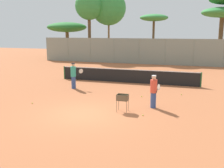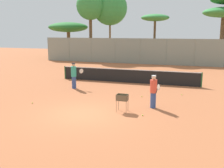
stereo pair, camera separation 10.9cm
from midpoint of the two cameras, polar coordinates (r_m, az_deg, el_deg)
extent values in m
plane|color=#B7663D|center=(12.93, -6.11, -6.52)|extent=(80.00, 80.00, 0.00)
cylinder|color=#26592D|center=(22.36, -10.46, 2.48)|extent=(0.10, 0.10, 1.07)
cylinder|color=#26592D|center=(19.77, 18.67, 0.87)|extent=(0.10, 0.10, 1.07)
cube|color=black|center=(20.39, 3.19, 1.70)|extent=(10.90, 0.01, 1.01)
cube|color=white|center=(20.31, 3.21, 3.19)|extent=(10.90, 0.02, 0.06)
cylinder|color=gray|center=(36.69, -14.08, 7.40)|extent=(0.08, 0.08, 3.07)
cylinder|color=gray|center=(35.14, -9.65, 7.41)|extent=(0.08, 0.08, 3.07)
cylinder|color=gray|center=(33.82, -4.84, 7.37)|extent=(0.08, 0.08, 3.07)
cylinder|color=gray|center=(32.74, 0.31, 7.27)|extent=(0.08, 0.08, 3.07)
cylinder|color=gray|center=(31.94, 5.77, 7.11)|extent=(0.08, 0.08, 3.07)
cylinder|color=gray|center=(31.44, 11.45, 6.87)|extent=(0.08, 0.08, 3.07)
cylinder|color=gray|center=(31.26, 17.24, 6.55)|extent=(0.08, 0.08, 3.07)
cylinder|color=gray|center=(31.39, 23.04, 6.17)|extent=(0.08, 0.08, 3.07)
cube|color=gray|center=(31.65, 8.59, 7.00)|extent=(28.43, 0.01, 3.07)
cylinder|color=brown|center=(33.99, 8.86, 9.03)|extent=(0.29, 0.29, 5.12)
ellipsoid|color=#388E42|center=(34.00, 9.02, 14.07)|extent=(3.50, 3.50, 0.88)
cylinder|color=brown|center=(38.05, -0.79, 9.82)|extent=(0.26, 0.26, 5.65)
sphere|color=#388E42|center=(38.16, -0.81, 16.26)|extent=(4.83, 4.83, 4.83)
cylinder|color=brown|center=(40.24, -9.73, 8.40)|extent=(0.50, 0.50, 3.74)
ellipsoid|color=#28722D|center=(40.19, -9.86, 12.09)|extent=(5.80, 5.80, 1.45)
cylinder|color=brown|center=(36.80, -5.00, 10.10)|extent=(0.42, 0.42, 6.13)
sphere|color=#388E42|center=(36.93, -5.12, 16.61)|extent=(3.76, 3.76, 3.76)
cylinder|color=brown|center=(33.84, 22.40, 8.58)|extent=(0.51, 0.51, 5.45)
ellipsoid|color=#388E42|center=(33.87, 22.85, 14.18)|extent=(4.77, 4.77, 1.19)
cylinder|color=#334C8C|center=(18.54, -8.53, 0.33)|extent=(0.30, 0.30, 0.84)
cylinder|color=teal|center=(18.40, -8.60, 2.69)|extent=(0.37, 0.37, 0.70)
sphere|color=#DBB28C|center=(18.34, -8.64, 4.13)|extent=(0.23, 0.23, 0.23)
cylinder|color=black|center=(18.32, -8.65, 4.43)|extent=(0.24, 0.24, 0.06)
cylinder|color=black|center=(18.33, -7.49, 2.13)|extent=(0.15, 0.05, 0.27)
ellipsoid|color=silver|center=(18.25, -6.95, 2.80)|extent=(0.40, 0.10, 0.43)
cylinder|color=#334C8C|center=(13.93, 8.74, -3.49)|extent=(0.29, 0.29, 0.82)
cylinder|color=#E54C38|center=(13.76, 8.84, -0.48)|extent=(0.36, 0.36, 0.68)
sphere|color=#DBB28C|center=(13.67, 8.89, 1.37)|extent=(0.22, 0.22, 0.22)
cylinder|color=white|center=(13.66, 8.91, 1.76)|extent=(0.23, 0.23, 0.06)
cylinder|color=black|center=(13.49, 9.52, -1.49)|extent=(0.11, 0.13, 0.27)
ellipsoid|color=silver|center=(13.29, 9.91, -0.73)|extent=(0.26, 0.34, 0.43)
cylinder|color=brown|center=(13.09, 0.76, -4.90)|extent=(0.02, 0.02, 0.58)
cylinder|color=brown|center=(12.96, 2.93, -5.08)|extent=(0.02, 0.02, 0.58)
cylinder|color=brown|center=(13.42, 1.21, -4.48)|extent=(0.02, 0.02, 0.58)
cylinder|color=brown|center=(13.29, 3.33, -4.66)|extent=(0.02, 0.02, 0.58)
cube|color=brown|center=(13.11, 2.06, -3.54)|extent=(0.55, 0.40, 0.01)
cube|color=brown|center=(12.88, 1.83, -3.14)|extent=(0.55, 0.01, 0.30)
cube|color=brown|center=(13.26, 2.30, -2.72)|extent=(0.55, 0.01, 0.30)
cube|color=brown|center=(13.14, 0.91, -2.84)|extent=(0.01, 0.40, 0.30)
cube|color=brown|center=(13.00, 3.24, -3.02)|extent=(0.01, 0.40, 0.30)
sphere|color=#D1E54C|center=(13.05, 1.86, -3.42)|extent=(0.07, 0.07, 0.07)
sphere|color=#D1E54C|center=(13.24, 1.78, -3.21)|extent=(0.07, 0.07, 0.07)
sphere|color=#D1E54C|center=(13.17, 1.30, -3.04)|extent=(0.07, 0.07, 0.07)
sphere|color=#D1E54C|center=(13.17, 2.58, -3.30)|extent=(0.07, 0.07, 0.07)
sphere|color=#D1E54C|center=(13.18, 2.46, -3.04)|extent=(0.07, 0.07, 0.07)
sphere|color=#D1E54C|center=(13.14, 2.70, -3.09)|extent=(0.07, 0.07, 0.07)
sphere|color=#D1E54C|center=(13.18, 2.15, -3.28)|extent=(0.07, 0.07, 0.07)
sphere|color=#D1E54C|center=(12.92, 2.47, -3.58)|extent=(0.07, 0.07, 0.07)
sphere|color=#D1E54C|center=(13.02, 1.65, -3.46)|extent=(0.07, 0.07, 0.07)
sphere|color=#D1E54C|center=(12.92, 2.28, -3.34)|extent=(0.07, 0.07, 0.07)
sphere|color=#D1E54C|center=(13.09, 2.72, -3.15)|extent=(0.07, 0.07, 0.07)
sphere|color=#D1E54C|center=(12.99, 2.75, -3.26)|extent=(0.07, 0.07, 0.07)
sphere|color=#D1E54C|center=(13.16, 2.87, -3.30)|extent=(0.07, 0.07, 0.07)
sphere|color=#D1E54C|center=(13.12, 2.37, -3.11)|extent=(0.07, 0.07, 0.07)
sphere|color=#D1E54C|center=(16.13, 6.29, -2.72)|extent=(0.07, 0.07, 0.07)
sphere|color=#D1E54C|center=(12.67, 6.50, -6.75)|extent=(0.07, 0.07, 0.07)
sphere|color=#D1E54C|center=(15.29, -17.18, -3.98)|extent=(0.07, 0.07, 0.07)
sphere|color=#D1E54C|center=(21.66, -9.23, 0.88)|extent=(0.07, 0.07, 0.07)
sphere|color=#D1E54C|center=(17.11, 14.70, -2.21)|extent=(0.07, 0.07, 0.07)
cube|color=#B2B7BC|center=(35.74, 14.65, 5.52)|extent=(4.20, 1.70, 0.90)
cube|color=#33383D|center=(35.69, 14.39, 6.81)|extent=(2.20, 1.50, 0.70)
camera|label=1|loc=(0.05, -90.21, -0.04)|focal=42.00mm
camera|label=2|loc=(0.05, 89.79, 0.04)|focal=42.00mm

